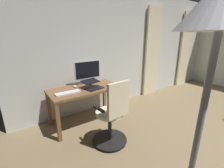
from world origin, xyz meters
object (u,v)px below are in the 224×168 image
Objects in this scene: cell_phone_by_monitor at (113,86)px; floor_lamp at (214,54)px; computer_monitor at (88,71)px; desk at (85,93)px; office_chair at (112,116)px; laptop at (93,86)px; computer_keyboard at (68,93)px; computer_mouse at (75,86)px.

cell_phone_by_monitor is 2.48m from floor_lamp.
cell_phone_by_monitor is 0.08× the size of floor_lamp.
floor_lamp is (0.67, 2.52, 0.61)m from computer_monitor.
desk is 1.24× the size of office_chair.
cell_phone_by_monitor is at bearing -115.73° from floor_lamp.
office_chair is 0.82m from laptop.
computer_keyboard is at bearing -10.51° from laptop.
computer_monitor reaches higher than computer_mouse.
office_chair is at bearing 73.68° from laptop.
computer_mouse is at bearing 2.87° from cell_phone_by_monitor.
floor_lamp is (0.53, 1.44, 1.11)m from office_chair.
computer_mouse is 2.64m from floor_lamp.
computer_monitor is at bearing -111.82° from laptop.
floor_lamp is at bearing 75.12° from computer_monitor.
desk is 0.47m from computer_monitor.
laptop is at bearing 17.10° from cell_phone_by_monitor.
laptop is at bearing 142.17° from desk.
office_chair is at bearing 82.55° from computer_monitor.
office_chair is 10.75× the size of computer_mouse.
cell_phone_by_monitor is at bearing 150.27° from computer_mouse.
office_chair reaches higher than desk.
computer_monitor is 3.94× the size of cell_phone_by_monitor.
cell_phone_by_monitor is at bearing 128.11° from computer_monitor.
computer_monitor is 0.61m from cell_phone_by_monitor.
computer_monitor reaches higher than laptop.
computer_keyboard is at bearing 114.02° from office_chair.
computer_monitor reaches higher than desk.
laptop is (-0.48, -0.00, 0.04)m from computer_keyboard.
computer_monitor is at bearing -130.36° from desk.
floor_lamp is at bearing 64.11° from laptop.
office_chair is 7.47× the size of cell_phone_by_monitor.
desk is 0.22m from laptop.
laptop reaches higher than computer_mouse.
computer_keyboard is (0.36, 0.10, 0.11)m from desk.
computer_monitor is at bearing -19.30° from cell_phone_by_monitor.
office_chair is at bearing -110.14° from floor_lamp.
computer_keyboard reaches higher than desk.
computer_monitor is 1.51× the size of laptop.
computer_monitor is at bearing -104.88° from floor_lamp.
computer_mouse is 0.05× the size of floor_lamp.
cell_phone_by_monitor is at bearing 153.99° from laptop.
laptop is at bearing 78.69° from computer_monitor.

